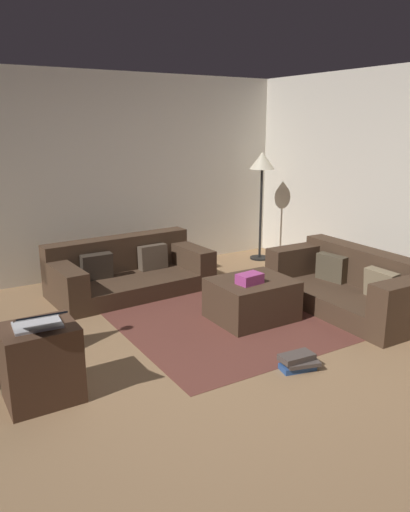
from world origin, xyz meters
TOP-DOWN VIEW (x-y plane):
  - ground_plane at (0.00, 0.00)m, footprint 6.40×6.40m
  - rear_partition at (0.00, 3.14)m, footprint 6.40×0.12m
  - couch_left at (0.39, 2.25)m, footprint 1.90×1.01m
  - couch_right at (2.24, 0.41)m, footprint 0.90×1.79m
  - ottoman at (1.12, 0.74)m, footprint 0.80×0.66m
  - gift_box at (1.03, 0.66)m, footprint 0.27×0.19m
  - tv_remote at (1.02, 0.68)m, footprint 0.11×0.17m
  - side_table at (-1.11, 0.28)m, footprint 0.52×0.44m
  - laptop at (-1.11, 0.22)m, footprint 0.35×0.41m
  - book_stack at (0.79, -0.35)m, footprint 0.34×0.25m
  - corner_lamp at (2.63, 2.57)m, footprint 0.36×0.36m
  - area_rug at (1.12, 0.74)m, footprint 2.60×2.00m

SIDE VIEW (x-z plane):
  - ground_plane at x=0.00m, z-range 0.00..0.00m
  - area_rug at x=1.12m, z-range 0.00..0.01m
  - book_stack at x=0.79m, z-range 0.00..0.13m
  - ottoman at x=1.12m, z-range 0.00..0.42m
  - couch_left at x=0.39m, z-range -0.07..0.55m
  - couch_right at x=2.24m, z-range -0.06..0.57m
  - side_table at x=-1.11m, z-range 0.00..0.58m
  - tv_remote at x=1.02m, z-range 0.42..0.44m
  - gift_box at x=1.03m, z-range 0.42..0.52m
  - laptop at x=-1.11m, z-range 0.54..0.72m
  - rear_partition at x=0.00m, z-range 0.00..2.60m
  - corner_lamp at x=2.63m, z-range 0.55..2.11m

